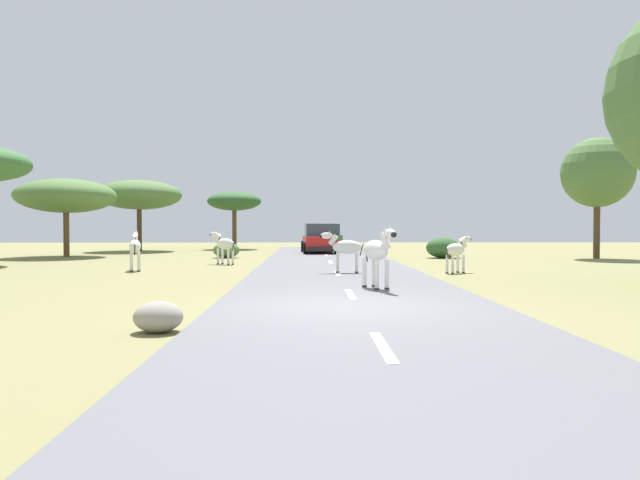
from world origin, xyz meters
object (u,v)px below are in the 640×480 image
(zebra_3, at_px, (457,250))
(bush_0, at_px, (443,248))
(car_0, at_px, (319,239))
(rock_0, at_px, (158,317))
(zebra_0, at_px, (377,251))
(tree_6, at_px, (139,195))
(zebra_2, at_px, (135,247))
(car_1, at_px, (326,237))
(tree_5, at_px, (234,202))
(zebra_4, at_px, (345,248))
(tree_7, at_px, (66,196))
(bush_1, at_px, (226,250))
(zebra_1, at_px, (224,244))
(tree_1, at_px, (597,173))

(zebra_3, relative_size, bush_0, 0.78)
(car_0, height_order, rock_0, car_0)
(zebra_3, distance_m, bush_0, 9.56)
(car_0, relative_size, rock_0, 5.68)
(zebra_0, xyz_separation_m, tree_6, (-12.85, 23.29, 2.64))
(zebra_0, height_order, zebra_3, zebra_0)
(zebra_0, height_order, zebra_2, zebra_0)
(zebra_2, xyz_separation_m, rock_0, (4.04, -12.48, -0.65))
(car_1, xyz_separation_m, tree_5, (-6.52, 0.74, 2.53))
(rock_0, bearing_deg, tree_6, 106.58)
(zebra_3, bearing_deg, rock_0, -73.58)
(car_0, relative_size, tree_5, 1.09)
(zebra_4, bearing_deg, bush_0, -25.04)
(tree_7, xyz_separation_m, bush_0, (20.02, -1.69, -2.74))
(zebra_4, relative_size, tree_6, 0.28)
(zebra_2, distance_m, bush_1, 8.80)
(zebra_4, height_order, rock_0, zebra_4)
(zebra_1, height_order, tree_1, tree_1)
(zebra_4, height_order, tree_6, tree_6)
(car_1, bearing_deg, zebra_4, -94.47)
(zebra_1, height_order, car_0, car_0)
(tree_5, distance_m, tree_7, 12.66)
(zebra_0, bearing_deg, car_1, -108.42)
(tree_7, bearing_deg, zebra_1, -34.03)
(zebra_4, xyz_separation_m, tree_5, (-6.51, 21.38, 2.46))
(zebra_3, relative_size, zebra_4, 0.89)
(zebra_0, xyz_separation_m, car_1, (-0.51, 25.75, -0.18))
(zebra_1, xyz_separation_m, tree_1, (18.40, 4.13, 3.49))
(zebra_3, xyz_separation_m, rock_0, (-7.67, -11.21, -0.57))
(zebra_2, height_order, bush_1, zebra_2)
(car_0, bearing_deg, bush_1, 39.94)
(zebra_1, distance_m, zebra_2, 4.47)
(zebra_1, distance_m, zebra_4, 7.06)
(car_1, relative_size, tree_1, 0.72)
(bush_0, bearing_deg, zebra_2, -148.84)
(zebra_4, relative_size, bush_1, 1.14)
(zebra_1, distance_m, car_1, 16.34)
(zebra_0, xyz_separation_m, tree_1, (12.97, 14.30, 3.34))
(tree_6, height_order, tree_7, tree_6)
(zebra_0, xyz_separation_m, tree_7, (-14.80, 16.50, 2.24))
(car_0, bearing_deg, tree_6, -19.86)
(zebra_1, relative_size, rock_0, 1.88)
(tree_1, bearing_deg, zebra_4, -145.72)
(rock_0, bearing_deg, tree_5, 95.03)
(zebra_4, height_order, tree_5, tree_5)
(car_1, bearing_deg, bush_1, -122.02)
(zebra_4, relative_size, rock_0, 1.99)
(car_0, height_order, car_1, same)
(tree_1, bearing_deg, zebra_1, -167.35)
(car_1, relative_size, bush_0, 2.53)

